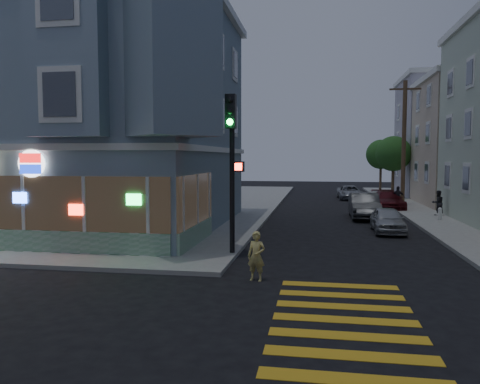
% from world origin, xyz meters
% --- Properties ---
extents(ground, '(120.00, 120.00, 0.00)m').
position_xyz_m(ground, '(0.00, 0.00, 0.00)').
color(ground, black).
rests_on(ground, ground).
extents(sidewalk_nw, '(33.00, 42.00, 0.15)m').
position_xyz_m(sidewalk_nw, '(-13.50, 23.00, 0.07)').
color(sidewalk_nw, gray).
rests_on(sidewalk_nw, ground).
extents(corner_building, '(14.60, 14.60, 11.40)m').
position_xyz_m(corner_building, '(-6.00, 10.98, 5.82)').
color(corner_building, slate).
rests_on(corner_building, sidewalk_nw).
extents(row_house_d, '(12.00, 8.60, 10.50)m').
position_xyz_m(row_house_d, '(19.50, 34.00, 5.40)').
color(row_house_d, '#A19AAA').
rests_on(row_house_d, sidewalk_ne).
extents(utility_pole, '(2.20, 0.30, 9.00)m').
position_xyz_m(utility_pole, '(12.00, 24.00, 4.80)').
color(utility_pole, '#4C3826').
rests_on(utility_pole, sidewalk_ne).
extents(street_tree_near, '(3.00, 3.00, 5.30)m').
position_xyz_m(street_tree_near, '(12.20, 30.00, 3.94)').
color(street_tree_near, '#4C3826').
rests_on(street_tree_near, sidewalk_ne).
extents(street_tree_far, '(3.00, 3.00, 5.30)m').
position_xyz_m(street_tree_far, '(12.20, 38.00, 3.94)').
color(street_tree_far, '#4C3826').
rests_on(street_tree_far, sidewalk_ne).
extents(running_child, '(0.60, 0.46, 1.46)m').
position_xyz_m(running_child, '(4.11, 1.80, 0.73)').
color(running_child, '#CBBC68').
rests_on(running_child, ground).
extents(pedestrian_a, '(0.85, 0.74, 1.50)m').
position_xyz_m(pedestrian_a, '(13.00, 17.91, 0.90)').
color(pedestrian_a, black).
rests_on(pedestrian_a, sidewalk_ne).
extents(pedestrian_b, '(0.96, 0.65, 1.51)m').
position_xyz_m(pedestrian_b, '(11.30, 21.61, 0.90)').
color(pedestrian_b, '#242128').
rests_on(pedestrian_b, sidewalk_ne).
extents(parked_car_a, '(1.44, 3.58, 1.22)m').
position_xyz_m(parked_car_a, '(9.21, 11.63, 0.61)').
color(parked_car_a, '#A5A8AD').
rests_on(parked_car_a, ground).
extents(parked_car_b, '(1.60, 4.57, 1.50)m').
position_xyz_m(parked_car_b, '(8.60, 16.83, 0.75)').
color(parked_car_b, '#313336').
rests_on(parked_car_b, ground).
extents(parked_car_c, '(2.07, 4.56, 1.30)m').
position_xyz_m(parked_car_c, '(10.70, 22.03, 0.65)').
color(parked_car_c, '#4E1218').
rests_on(parked_car_c, ground).
extents(parked_car_d, '(2.14, 4.33, 1.18)m').
position_xyz_m(parked_car_d, '(8.60, 29.91, 0.59)').
color(parked_car_d, '#969AA0').
rests_on(parked_car_d, ground).
extents(traffic_signal, '(0.66, 0.64, 5.72)m').
position_xyz_m(traffic_signal, '(2.82, 4.86, 4.02)').
color(traffic_signal, black).
rests_on(traffic_signal, sidewalk_nw).
extents(fire_hydrant, '(0.41, 0.24, 0.71)m').
position_xyz_m(fire_hydrant, '(12.58, 15.63, 0.52)').
color(fire_hydrant, silver).
rests_on(fire_hydrant, sidewalk_ne).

